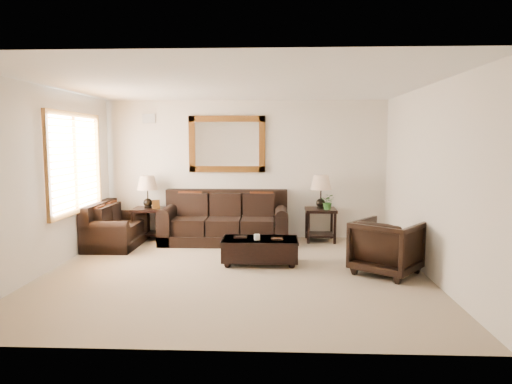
{
  "coord_description": "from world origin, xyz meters",
  "views": [
    {
      "loc": [
        0.59,
        -6.47,
        1.92
      ],
      "look_at": [
        0.29,
        0.6,
        1.12
      ],
      "focal_mm": 32.0,
      "sensor_mm": 36.0,
      "label": 1
    }
  ],
  "objects_px": {
    "end_table_left": "(148,198)",
    "end_table_right": "(321,198)",
    "armchair": "(387,244)",
    "sofa": "(225,224)",
    "loveseat": "(114,230)",
    "coffee_table": "(260,248)"
  },
  "relations": [
    {
      "from": "coffee_table",
      "to": "armchair",
      "type": "distance_m",
      "value": 1.91
    },
    {
      "from": "end_table_right",
      "to": "coffee_table",
      "type": "relative_size",
      "value": 1.07
    },
    {
      "from": "sofa",
      "to": "armchair",
      "type": "distance_m",
      "value": 3.25
    },
    {
      "from": "end_table_left",
      "to": "coffee_table",
      "type": "bearing_deg",
      "value": -37.14
    },
    {
      "from": "loveseat",
      "to": "end_table_left",
      "type": "bearing_deg",
      "value": -41.11
    },
    {
      "from": "sofa",
      "to": "loveseat",
      "type": "height_order",
      "value": "sofa"
    },
    {
      "from": "coffee_table",
      "to": "sofa",
      "type": "bearing_deg",
      "value": 114.95
    },
    {
      "from": "loveseat",
      "to": "armchair",
      "type": "distance_m",
      "value": 4.83
    },
    {
      "from": "armchair",
      "to": "loveseat",
      "type": "bearing_deg",
      "value": 19.34
    },
    {
      "from": "loveseat",
      "to": "end_table_left",
      "type": "xyz_separation_m",
      "value": [
        0.49,
        0.56,
        0.52
      ]
    },
    {
      "from": "coffee_table",
      "to": "end_table_right",
      "type": "bearing_deg",
      "value": 56.98
    },
    {
      "from": "end_table_right",
      "to": "armchair",
      "type": "height_order",
      "value": "end_table_right"
    },
    {
      "from": "loveseat",
      "to": "end_table_right",
      "type": "xyz_separation_m",
      "value": [
        3.82,
        0.55,
        0.54
      ]
    },
    {
      "from": "coffee_table",
      "to": "loveseat",
      "type": "bearing_deg",
      "value": 157.46
    },
    {
      "from": "end_table_left",
      "to": "armchair",
      "type": "xyz_separation_m",
      "value": [
        4.08,
        -2.14,
        -0.38
      ]
    },
    {
      "from": "end_table_left",
      "to": "coffee_table",
      "type": "distance_m",
      "value": 2.85
    },
    {
      "from": "sofa",
      "to": "armchair",
      "type": "relative_size",
      "value": 2.73
    },
    {
      "from": "coffee_table",
      "to": "armchair",
      "type": "relative_size",
      "value": 1.36
    },
    {
      "from": "sofa",
      "to": "loveseat",
      "type": "bearing_deg",
      "value": -168.3
    },
    {
      "from": "sofa",
      "to": "loveseat",
      "type": "xyz_separation_m",
      "value": [
        -2.0,
        -0.41,
        -0.06
      ]
    },
    {
      "from": "end_table_left",
      "to": "end_table_right",
      "type": "relative_size",
      "value": 0.98
    },
    {
      "from": "loveseat",
      "to": "end_table_right",
      "type": "relative_size",
      "value": 1.11
    }
  ]
}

